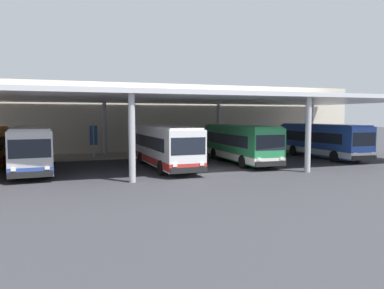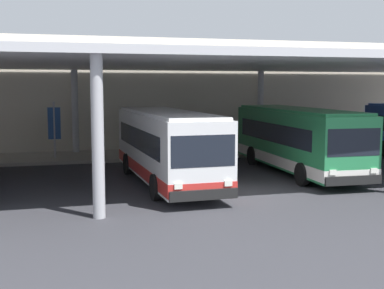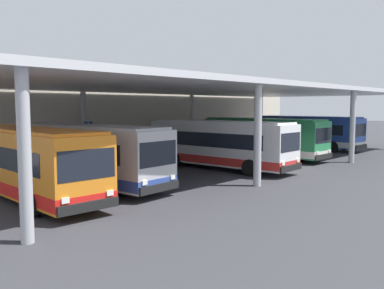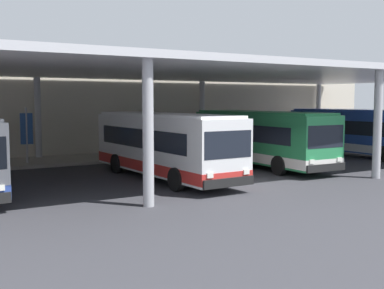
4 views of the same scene
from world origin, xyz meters
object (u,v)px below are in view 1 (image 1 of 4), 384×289
bus_middle_bay (165,146)px  bus_departing (322,140)px  bench_waiting (261,146)px  bus_far_bay (240,143)px  bus_second_bay (31,148)px  banner_sign (94,137)px  trash_bin (245,146)px

bus_middle_bay → bus_departing: (15.81, 1.84, 0.00)m
bench_waiting → bus_far_bay: bearing=-129.4°
bus_second_bay → bench_waiting: size_ratio=5.93×
bus_departing → banner_sign: banner_sign is taller
bus_second_bay → bus_departing: same height
bus_middle_bay → bus_departing: size_ratio=1.00×
bus_far_bay → bench_waiting: size_ratio=5.89×
bus_second_bay → bus_far_bay: size_ratio=1.01×
bus_middle_bay → banner_sign: bearing=119.8°
bus_far_bay → trash_bin: 8.75m
bench_waiting → bus_middle_bay: bearing=-145.9°
bus_second_bay → bus_middle_bay: (9.43, -1.28, 0.00)m
bus_far_bay → bus_second_bay: bearing=179.2°
bus_far_bay → bus_departing: same height
bus_middle_bay → banner_sign: 9.40m
bus_departing → bus_middle_bay: bearing=-173.4°
bus_second_bay → bus_departing: size_ratio=1.01×
bus_far_bay → banner_sign: bearing=148.2°
bus_departing → trash_bin: bearing=124.7°
bus_far_bay → bus_departing: size_ratio=1.00×
trash_bin → bus_departing: bearing=-55.3°
bus_middle_bay → banner_sign: (-4.67, 8.16, 0.32)m
bus_departing → banner_sign: bearing=162.9°
bus_departing → bus_far_bay: bearing=-175.0°
bus_second_bay → banner_sign: (4.76, 6.88, 0.32)m
bus_middle_bay → trash_bin: bus_middle_bay is taller
bench_waiting → trash_bin: size_ratio=1.84×
trash_bin → banner_sign: 15.89m
bus_far_bay → banner_sign: (-11.46, 7.11, 0.32)m
bus_far_bay → bus_departing: bearing=5.0°
banner_sign → trash_bin: bearing=1.5°
bus_middle_bay → bus_departing: same height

